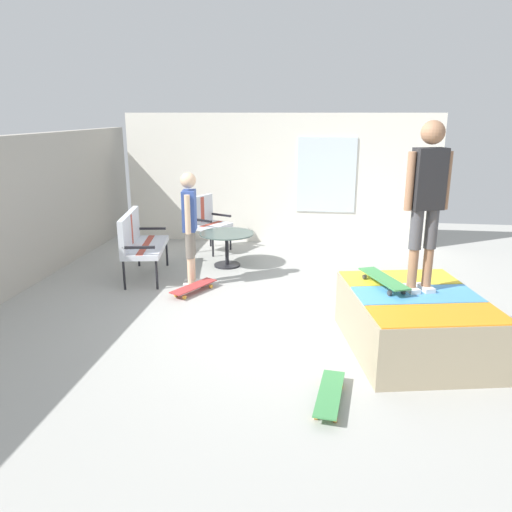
# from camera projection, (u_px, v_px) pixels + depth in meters

# --- Properties ---
(ground_plane) EXTENTS (12.00, 12.00, 0.10)m
(ground_plane) POSITION_uv_depth(u_px,v_px,m) (290.00, 320.00, 6.38)
(ground_plane) COLOR #A8A8A3
(house_facade) EXTENTS (0.23, 6.00, 2.48)m
(house_facade) POSITION_uv_depth(u_px,v_px,m) (280.00, 179.00, 9.70)
(house_facade) COLOR white
(house_facade) RESTS_ON ground_plane
(skate_ramp) EXTENTS (2.07, 2.46, 0.64)m
(skate_ramp) POSITION_uv_depth(u_px,v_px,m) (417.00, 322.00, 5.39)
(skate_ramp) COLOR tan
(skate_ramp) RESTS_ON ground_plane
(patio_bench) EXTENTS (1.33, 0.77, 1.02)m
(patio_bench) POSITION_uv_depth(u_px,v_px,m) (138.00, 239.00, 7.71)
(patio_bench) COLOR black
(patio_bench) RESTS_ON ground_plane
(patio_chair_near_house) EXTENTS (0.79, 0.76, 1.02)m
(patio_chair_near_house) POSITION_uv_depth(u_px,v_px,m) (206.00, 218.00, 9.22)
(patio_chair_near_house) COLOR black
(patio_chair_near_house) RESTS_ON ground_plane
(patio_table) EXTENTS (0.90, 0.90, 0.57)m
(patio_table) POSITION_uv_depth(u_px,v_px,m) (227.00, 243.00, 8.33)
(patio_table) COLOR black
(patio_table) RESTS_ON ground_plane
(person_watching) EXTENTS (0.48, 0.28, 1.68)m
(person_watching) POSITION_uv_depth(u_px,v_px,m) (190.00, 221.00, 7.25)
(person_watching) COLOR silver
(person_watching) RESTS_ON ground_plane
(person_skater) EXTENTS (0.31, 0.46, 1.78)m
(person_skater) POSITION_uv_depth(u_px,v_px,m) (427.00, 194.00, 5.11)
(person_skater) COLOR silver
(person_skater) RESTS_ON skate_ramp
(skateboard_by_bench) EXTENTS (0.80, 0.55, 0.10)m
(skateboard_by_bench) POSITION_uv_depth(u_px,v_px,m) (194.00, 287.00, 7.17)
(skateboard_by_bench) COLOR #B23838
(skateboard_by_bench) RESTS_ON ground_plane
(skateboard_spare) EXTENTS (0.82, 0.29, 0.10)m
(skateboard_spare) POSITION_uv_depth(u_px,v_px,m) (330.00, 394.00, 4.45)
(skateboard_spare) COLOR #3F8C4C
(skateboard_spare) RESTS_ON ground_plane
(skateboard_on_ramp) EXTENTS (0.81, 0.50, 0.10)m
(skateboard_on_ramp) POSITION_uv_depth(u_px,v_px,m) (383.00, 279.00, 5.50)
(skateboard_on_ramp) COLOR #3F8C4C
(skateboard_on_ramp) RESTS_ON skate_ramp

